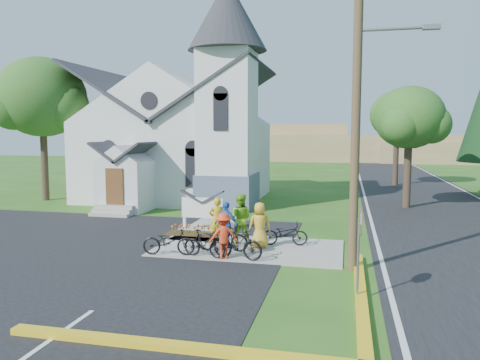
% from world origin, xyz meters
% --- Properties ---
extents(ground, '(120.00, 120.00, 0.00)m').
position_xyz_m(ground, '(0.00, 0.00, 0.00)').
color(ground, '#275518').
rests_on(ground, ground).
extents(parking_lot, '(20.00, 16.00, 0.02)m').
position_xyz_m(parking_lot, '(-7.00, -2.00, 0.01)').
color(parking_lot, black).
rests_on(parking_lot, ground).
extents(road, '(8.00, 90.00, 0.02)m').
position_xyz_m(road, '(10.00, 15.00, 0.01)').
color(road, black).
rests_on(road, ground).
extents(sidewalk, '(7.00, 4.00, 0.05)m').
position_xyz_m(sidewalk, '(1.50, 0.50, 0.03)').
color(sidewalk, '#9A958B').
rests_on(sidewalk, ground).
extents(church, '(12.35, 12.00, 13.00)m').
position_xyz_m(church, '(-5.48, 12.48, 5.25)').
color(church, silver).
rests_on(church, ground).
extents(church_sign, '(2.20, 0.40, 1.70)m').
position_xyz_m(church_sign, '(-1.20, 3.20, 1.03)').
color(church_sign, '#9A958B').
rests_on(church_sign, ground).
extents(flower_bed, '(2.60, 1.10, 0.07)m').
position_xyz_m(flower_bed, '(-1.20, 2.30, 0.04)').
color(flower_bed, '#3B2310').
rests_on(flower_bed, ground).
extents(utility_pole, '(3.45, 0.28, 10.00)m').
position_xyz_m(utility_pole, '(5.36, -1.50, 5.40)').
color(utility_pole, '#4E3827').
rests_on(utility_pole, ground).
extents(stop_sign, '(0.11, 0.76, 2.48)m').
position_xyz_m(stop_sign, '(5.43, -4.20, 1.78)').
color(stop_sign, gray).
rests_on(stop_sign, ground).
extents(tree_lot_corner, '(5.60, 5.60, 9.15)m').
position_xyz_m(tree_lot_corner, '(-14.00, 10.00, 6.60)').
color(tree_lot_corner, '#32231B').
rests_on(tree_lot_corner, ground).
extents(tree_road_near, '(4.00, 4.00, 7.05)m').
position_xyz_m(tree_road_near, '(8.50, 12.00, 5.21)').
color(tree_road_near, '#32231B').
rests_on(tree_road_near, ground).
extents(tree_road_mid, '(4.40, 4.40, 7.80)m').
position_xyz_m(tree_road_mid, '(9.00, 24.00, 5.78)').
color(tree_road_mid, '#32231B').
rests_on(tree_road_mid, ground).
extents(distant_hills, '(61.00, 10.00, 5.60)m').
position_xyz_m(distant_hills, '(3.36, 56.33, 2.17)').
color(distant_hills, olive).
rests_on(distant_hills, ground).
extents(cyclist_0, '(0.77, 0.65, 1.78)m').
position_xyz_m(cyclist_0, '(0.05, 1.14, 0.94)').
color(cyclist_0, gold).
rests_on(cyclist_0, sidewalk).
extents(bike_0, '(1.95, 0.92, 0.98)m').
position_xyz_m(bike_0, '(-1.07, -1.20, 0.54)').
color(bike_0, black).
rests_on(bike_0, sidewalk).
extents(cyclist_1, '(0.96, 0.75, 1.97)m').
position_xyz_m(cyclist_1, '(1.01, 1.09, 1.03)').
color(cyclist_1, '#77C525').
rests_on(cyclist_1, sidewalk).
extents(bike_1, '(1.67, 0.74, 0.97)m').
position_xyz_m(bike_1, '(0.26, -1.20, 0.54)').
color(bike_1, black).
rests_on(bike_1, sidewalk).
extents(cyclist_2, '(1.10, 0.75, 1.74)m').
position_xyz_m(cyclist_2, '(0.64, 0.35, 0.92)').
color(cyclist_2, blue).
rests_on(cyclist_2, sidewalk).
extents(bike_2, '(1.92, 0.76, 0.99)m').
position_xyz_m(bike_2, '(0.66, -0.23, 0.55)').
color(bike_2, black).
rests_on(bike_2, sidewalk).
extents(cyclist_3, '(1.18, 0.96, 1.60)m').
position_xyz_m(cyclist_3, '(0.95, -1.20, 0.85)').
color(cyclist_3, red).
rests_on(cyclist_3, sidewalk).
extents(bike_3, '(1.90, 0.87, 1.10)m').
position_xyz_m(bike_3, '(1.45, -1.20, 0.60)').
color(bike_3, black).
rests_on(bike_3, sidewalk).
extents(cyclist_4, '(0.98, 0.79, 1.74)m').
position_xyz_m(cyclist_4, '(1.90, 0.54, 0.92)').
color(cyclist_4, gold).
rests_on(cyclist_4, sidewalk).
extents(bike_4, '(1.81, 0.84, 0.91)m').
position_xyz_m(bike_4, '(2.78, 1.15, 0.51)').
color(bike_4, black).
rests_on(bike_4, sidewalk).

